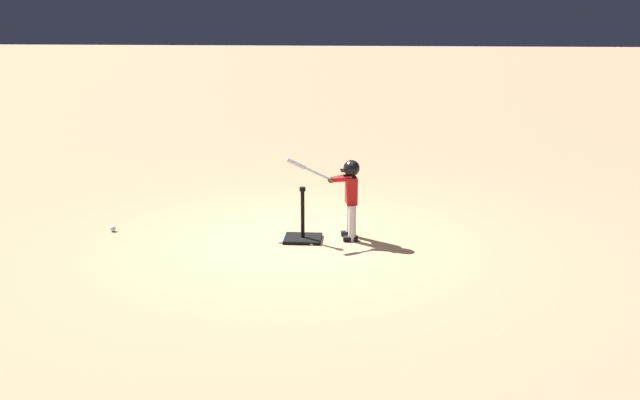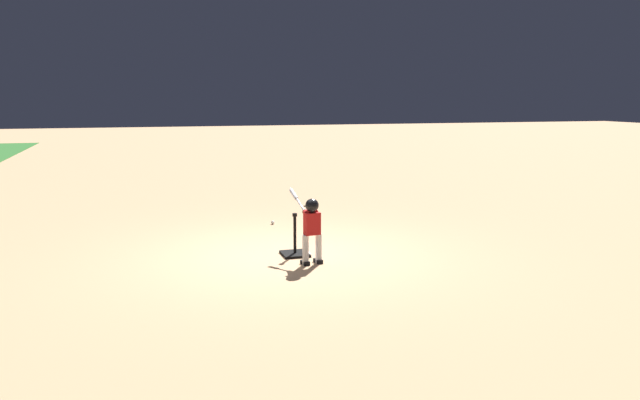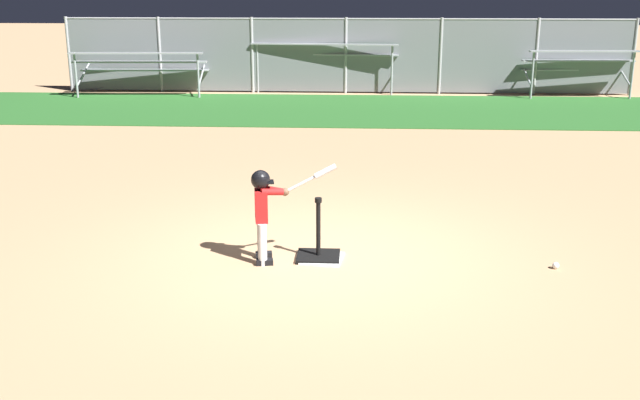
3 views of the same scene
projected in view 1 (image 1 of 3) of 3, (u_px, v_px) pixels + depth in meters
ground_plane at (299, 242)px, 9.41m from camera, size 90.00×90.00×0.00m
home_plate at (300, 238)px, 9.51m from camera, size 0.50×0.50×0.02m
batting_tee at (303, 234)px, 9.46m from camera, size 0.47×0.42×0.69m
batter_child at (348, 190)px, 9.38m from camera, size 0.91×0.34×1.07m
baseball at (113, 229)px, 9.83m from camera, size 0.07×0.07×0.07m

